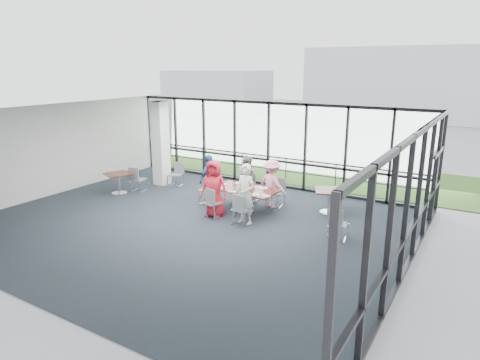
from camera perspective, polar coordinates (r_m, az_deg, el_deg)
The scene contains 44 objects.
floor at distance 12.63m, azimuth -6.94°, elevation -5.94°, with size 12.00×10.00×0.02m, color #20272E.
ceiling at distance 11.87m, azimuth -7.43°, elevation 8.70°, with size 12.00×10.00×0.04m, color white.
wall_left at distance 16.49m, azimuth -23.83°, elevation 3.66°, with size 0.10×10.00×3.20m, color silver.
wall_front at distance 8.96m, azimuth -27.42°, elevation -5.49°, with size 12.00×0.10×3.20m, color silver.
curtain_wall_back at distance 16.27m, azimuth 3.80°, elevation 4.78°, with size 12.00×0.10×3.20m, color white.
curtain_wall_right at distance 9.76m, azimuth 21.78°, elevation -3.27°, with size 0.10×10.00×3.20m, color white.
exit_door at distance 13.49m, azimuth 24.34°, elevation -1.09°, with size 0.12×1.60×2.10m, color black.
structural_column at distance 16.67m, azimuth -10.55°, elevation 4.80°, with size 0.50×0.50×3.20m, color white.
apron at distance 21.07m, azimuth 10.03°, elevation 2.44°, with size 80.00×70.00×0.02m, color gray.
grass_strip at distance 19.26m, azimuth 7.85°, elevation 1.44°, with size 80.00×5.00×0.01m, color #2F5322.
hangar_main at distance 41.38m, azimuth 27.11°, elevation 11.35°, with size 24.00×10.00×6.00m, color silver.
hangar_aux at distance 45.11m, azimuth -3.11°, elevation 11.83°, with size 10.00×6.00×4.00m, color silver.
guard_rail at distance 17.02m, azimuth 4.67°, elevation 1.43°, with size 0.06×0.06×12.00m, color #2D2D33.
main_table at distance 13.43m, azimuth 0.66°, elevation -1.63°, with size 2.11×1.24×0.75m.
side_table_left at distance 15.94m, azimuth -15.91°, elevation 0.45°, with size 1.12×1.12×0.75m.
side_table_right at distance 13.59m, azimuth 11.86°, elevation -1.75°, with size 1.17×1.17×0.75m.
diner_near_left at distance 12.98m, azimuth -3.45°, elevation -1.14°, with size 0.86×0.56×1.75m, color red.
diner_near_right at distance 12.34m, azimuth 0.72°, elevation -1.90°, with size 0.65×0.48×1.78m, color silver.
diner_far_left at distance 14.34m, azimuth 0.91°, elevation 0.16°, with size 0.78×0.48×1.61m, color slate.
diner_far_right at distance 13.81m, azimuth 4.26°, elevation -0.52°, with size 1.02×0.53×1.59m, color pink.
diner_end at distance 14.24m, azimuth -4.05°, elevation 0.10°, with size 0.97×0.53×1.65m, color #2A498D.
chair_main_nl at distance 12.95m, azimuth -3.70°, elevation -3.05°, with size 0.46×0.46×0.94m, color slate, non-canonical shape.
chair_main_nr at distance 12.34m, azimuth 0.21°, elevation -3.95°, with size 0.46×0.46×0.94m, color slate, non-canonical shape.
chair_main_fl at distance 14.60m, azimuth 1.34°, elevation -1.05°, with size 0.43×0.43×0.89m, color slate, non-canonical shape.
chair_main_fr at distance 14.01m, azimuth 4.76°, elevation -1.75°, with size 0.44×0.44×0.91m, color slate, non-canonical shape.
chair_main_end at distance 14.33m, azimuth -4.46°, elevation -1.31°, with size 0.45×0.45×0.93m, color slate, non-canonical shape.
chair_spare_la at distance 16.10m, azimuth -13.37°, elevation 0.08°, with size 0.44×0.44×0.89m, color slate, non-canonical shape.
chair_spare_lb at distance 16.52m, azimuth -8.60°, elevation 0.68°, with size 0.43×0.43×0.88m, color slate, non-canonical shape.
chair_spare_r at distance 11.62m, azimuth 13.00°, elevation -5.78°, with size 0.42×0.42×0.86m, color slate, non-canonical shape.
plate_nl at distance 13.47m, azimuth -2.35°, elevation -1.05°, with size 0.28×0.28×0.01m, color white.
plate_nr at distance 12.77m, azimuth 2.14°, elevation -1.95°, with size 0.24×0.24×0.01m, color white.
plate_fl at distance 14.00m, azimuth -0.12°, elevation -0.41°, with size 0.26×0.26×0.01m, color white.
plate_fr at distance 13.44m, azimuth 3.16°, elevation -1.09°, with size 0.28×0.28×0.01m, color white.
plate_end at distance 13.85m, azimuth -2.28°, elevation -0.59°, with size 0.27×0.27×0.01m, color white.
tumbler_a at distance 13.24m, azimuth -0.80°, elevation -1.04°, with size 0.07×0.07×0.14m, color white.
tumbler_b at distance 13.10m, azimuth 1.28°, elevation -1.23°, with size 0.07×0.07×0.14m, color white.
tumbler_c at distance 13.54m, azimuth 1.26°, elevation -0.69°, with size 0.07×0.07×0.13m, color white.
tumbler_d at distance 13.66m, azimuth -2.09°, elevation -0.53°, with size 0.07×0.07×0.14m, color white.
menu_a at distance 13.09m, azimuth -1.02°, elevation -1.54°, with size 0.27×0.19×0.00m, color white.
menu_b at distance 12.70m, azimuth 3.45°, elevation -2.09°, with size 0.27×0.19×0.00m, color white.
menu_c at distance 13.61m, azimuth 2.17°, elevation -0.90°, with size 0.30×0.21×0.00m, color white.
condiment_caddy at distance 13.42m, azimuth 0.74°, elevation -1.05°, with size 0.10×0.07×0.04m, color black.
ketchup_bottle at distance 13.40m, azimuth 0.61°, elevation -0.75°, with size 0.06×0.06×0.18m, color #AA2916.
green_bottle at distance 13.34m, azimuth 1.00°, elevation -0.78°, with size 0.05×0.05×0.20m, color #126519.
Camera 1 is at (7.36, -9.22, 4.48)m, focal length 32.00 mm.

